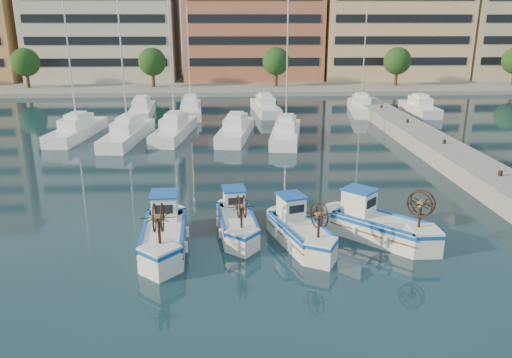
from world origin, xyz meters
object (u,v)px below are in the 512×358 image
at_px(fishing_boat_c, 300,229).
at_px(fishing_boat_d, 378,223).
at_px(fishing_boat_a, 164,232).
at_px(fishing_boat_b, 237,220).

height_order(fishing_boat_c, fishing_boat_d, fishing_boat_d).
bearing_deg(fishing_boat_c, fishing_boat_d, -12.82).
bearing_deg(fishing_boat_d, fishing_boat_a, 137.86).
bearing_deg(fishing_boat_d, fishing_boat_b, 126.03).
distance_m(fishing_boat_a, fishing_boat_d, 9.84).
bearing_deg(fishing_boat_b, fishing_boat_a, -161.14).
relative_size(fishing_boat_a, fishing_boat_b, 1.13).
xyz_separation_m(fishing_boat_b, fishing_boat_c, (2.86, -1.31, 0.02)).
distance_m(fishing_boat_c, fishing_boat_d, 3.73).
bearing_deg(fishing_boat_a, fishing_boat_d, 0.33).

